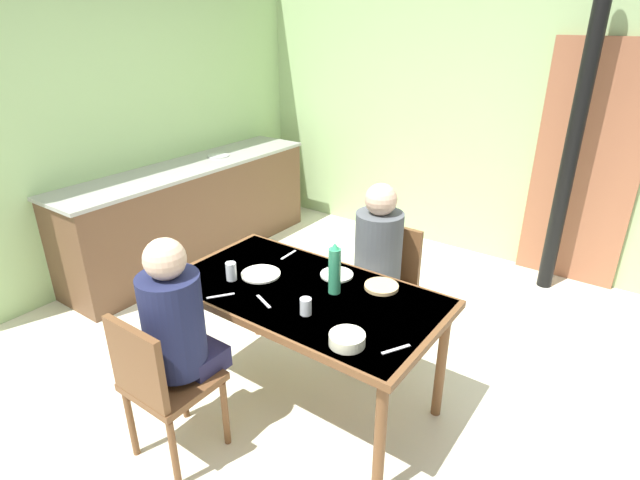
# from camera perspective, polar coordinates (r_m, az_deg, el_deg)

# --- Properties ---
(ground_plane) EXTENTS (6.50, 6.50, 0.00)m
(ground_plane) POSITION_cam_1_polar(r_m,az_deg,el_deg) (3.50, -4.32, -13.62)
(ground_plane) COLOR silver
(wall_back) EXTENTS (4.35, 0.10, 2.69)m
(wall_back) POSITION_cam_1_polar(r_m,az_deg,el_deg) (5.00, 14.42, 14.28)
(wall_back) COLOR #A3C584
(wall_back) RESTS_ON ground_plane
(wall_left) EXTENTS (0.10, 3.75, 2.69)m
(wall_left) POSITION_cam_1_polar(r_m,az_deg,el_deg) (4.81, -19.60, 13.30)
(wall_left) COLOR #A1C883
(wall_left) RESTS_ON ground_plane
(door_wooden) EXTENTS (0.80, 0.05, 2.00)m
(door_wooden) POSITION_cam_1_polar(r_m,az_deg,el_deg) (4.69, 27.84, 7.25)
(door_wooden) COLOR #9E5E40
(door_wooden) RESTS_ON ground_plane
(stove_pipe_column) EXTENTS (0.12, 0.12, 2.69)m
(stove_pipe_column) POSITION_cam_1_polar(r_m,az_deg,el_deg) (4.36, 26.99, 11.09)
(stove_pipe_column) COLOR black
(stove_pipe_column) RESTS_ON ground_plane
(kitchen_counter) EXTENTS (0.61, 2.58, 0.91)m
(kitchen_counter) POSITION_cam_1_polar(r_m,az_deg,el_deg) (4.89, -14.24, 3.15)
(kitchen_counter) COLOR brown
(kitchen_counter) RESTS_ON ground_plane
(dining_table) EXTENTS (1.53, 0.83, 0.76)m
(dining_table) POSITION_cam_1_polar(r_m,az_deg,el_deg) (2.82, -1.80, -7.02)
(dining_table) COLOR brown
(dining_table) RESTS_ON ground_plane
(chair_near_diner) EXTENTS (0.40, 0.40, 0.87)m
(chair_near_diner) POSITION_cam_1_polar(r_m,az_deg,el_deg) (2.68, -17.64, -15.02)
(chair_near_diner) COLOR brown
(chair_near_diner) RESTS_ON ground_plane
(chair_far_diner) EXTENTS (0.40, 0.40, 0.87)m
(chair_far_diner) POSITION_cam_1_polar(r_m,az_deg,el_deg) (3.43, 7.41, -4.69)
(chair_far_diner) COLOR brown
(chair_far_diner) RESTS_ON ground_plane
(person_near_diner) EXTENTS (0.30, 0.37, 0.77)m
(person_near_diner) POSITION_cam_1_polar(r_m,az_deg,el_deg) (2.58, -16.03, -8.71)
(person_near_diner) COLOR #232349
(person_near_diner) RESTS_ON ground_plane
(person_far_diner) EXTENTS (0.30, 0.37, 0.77)m
(person_far_diner) POSITION_cam_1_polar(r_m,az_deg,el_deg) (3.20, 6.50, -1.20)
(person_far_diner) COLOR #495A5B
(person_far_diner) RESTS_ON ground_plane
(water_bottle_green_near) EXTENTS (0.07, 0.07, 0.30)m
(water_bottle_green_near) POSITION_cam_1_polar(r_m,az_deg,el_deg) (2.70, 1.66, -3.36)
(water_bottle_green_near) COLOR #349264
(water_bottle_green_near) RESTS_ON dining_table
(serving_bowl_center) EXTENTS (0.17, 0.17, 0.05)m
(serving_bowl_center) POSITION_cam_1_polar(r_m,az_deg,el_deg) (2.35, 3.09, -11.16)
(serving_bowl_center) COLOR silver
(serving_bowl_center) RESTS_ON dining_table
(dinner_plate_near_left) EXTENTS (0.23, 0.23, 0.01)m
(dinner_plate_near_left) POSITION_cam_1_polar(r_m,az_deg,el_deg) (2.96, -6.72, -3.85)
(dinner_plate_near_left) COLOR white
(dinner_plate_near_left) RESTS_ON dining_table
(dinner_plate_near_right) EXTENTS (0.19, 0.19, 0.01)m
(dinner_plate_near_right) POSITION_cam_1_polar(r_m,az_deg,el_deg) (2.94, 1.91, -3.93)
(dinner_plate_near_right) COLOR white
(dinner_plate_near_right) RESTS_ON dining_table
(drinking_glass_by_near_diner) EXTENTS (0.06, 0.06, 0.11)m
(drinking_glass_by_near_diner) POSITION_cam_1_polar(r_m,az_deg,el_deg) (2.91, -10.03, -3.51)
(drinking_glass_by_near_diner) COLOR silver
(drinking_glass_by_near_diner) RESTS_ON dining_table
(drinking_glass_by_far_diner) EXTENTS (0.06, 0.06, 0.09)m
(drinking_glass_by_far_diner) POSITION_cam_1_polar(r_m,az_deg,el_deg) (2.56, -1.63, -7.53)
(drinking_glass_by_far_diner) COLOR silver
(drinking_glass_by_far_diner) RESTS_ON dining_table
(bread_plate_sliced) EXTENTS (0.19, 0.19, 0.02)m
(bread_plate_sliced) POSITION_cam_1_polar(r_m,az_deg,el_deg) (2.82, 6.97, -5.24)
(bread_plate_sliced) COLOR #DBB77A
(bread_plate_sliced) RESTS_ON dining_table
(cutlery_knife_near) EXTENTS (0.02, 0.15, 0.00)m
(cutlery_knife_near) POSITION_cam_1_polar(r_m,az_deg,el_deg) (3.18, -3.58, -1.69)
(cutlery_knife_near) COLOR silver
(cutlery_knife_near) RESTS_ON dining_table
(cutlery_fork_near) EXTENTS (0.09, 0.14, 0.00)m
(cutlery_fork_near) POSITION_cam_1_polar(r_m,az_deg,el_deg) (2.36, 8.60, -12.13)
(cutlery_fork_near) COLOR silver
(cutlery_fork_near) RESTS_ON dining_table
(cutlery_knife_far) EXTENTS (0.14, 0.07, 0.00)m
(cutlery_knife_far) POSITION_cam_1_polar(r_m,az_deg,el_deg) (2.70, -6.40, -6.93)
(cutlery_knife_far) COLOR silver
(cutlery_knife_far) RESTS_ON dining_table
(cutlery_fork_far) EXTENTS (0.10, 0.13, 0.00)m
(cutlery_fork_far) POSITION_cam_1_polar(r_m,az_deg,el_deg) (2.78, -11.18, -6.22)
(cutlery_fork_far) COLOR silver
(cutlery_fork_far) RESTS_ON dining_table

